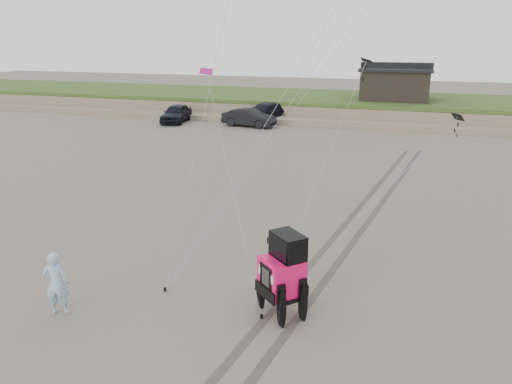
% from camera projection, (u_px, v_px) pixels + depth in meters
% --- Properties ---
extents(ground, '(160.00, 160.00, 0.00)m').
position_uv_depth(ground, '(251.00, 313.00, 14.03)').
color(ground, '#6B6054').
rests_on(ground, ground).
extents(dune_ridge, '(160.00, 14.25, 1.73)m').
position_uv_depth(dune_ridge, '(372.00, 107.00, 47.88)').
color(dune_ridge, '#7A6B54').
rests_on(dune_ridge, ground).
extents(cabin, '(6.40, 5.40, 3.35)m').
position_uv_depth(cabin, '(395.00, 83.00, 46.13)').
color(cabin, black).
rests_on(cabin, dune_ridge).
extents(truck_a, '(2.51, 4.89, 1.59)m').
position_uv_depth(truck_a, '(176.00, 113.00, 44.42)').
color(truck_a, black).
rests_on(truck_a, ground).
extents(truck_b, '(4.86, 2.37, 1.53)m').
position_uv_depth(truck_b, '(249.00, 118.00, 42.39)').
color(truck_b, black).
rests_on(truck_b, ground).
extents(truck_c, '(4.47, 6.12, 1.65)m').
position_uv_depth(truck_c, '(265.00, 113.00, 44.67)').
color(truck_c, black).
rests_on(truck_c, ground).
extents(jeep, '(5.14, 5.23, 1.91)m').
position_uv_depth(jeep, '(282.00, 283.00, 13.71)').
color(jeep, '#FF1263').
rests_on(jeep, ground).
extents(man, '(0.79, 0.65, 1.86)m').
position_uv_depth(man, '(57.00, 283.00, 13.76)').
color(man, '#92CAE2').
rests_on(man, ground).
extents(stake_main, '(0.08, 0.08, 0.12)m').
position_uv_depth(stake_main, '(165.00, 289.00, 15.21)').
color(stake_main, black).
rests_on(stake_main, ground).
extents(stake_aux, '(0.08, 0.08, 0.12)m').
position_uv_depth(stake_aux, '(261.00, 316.00, 13.76)').
color(stake_aux, black).
rests_on(stake_aux, ground).
extents(tire_tracks, '(5.22, 29.74, 0.01)m').
position_uv_depth(tire_tracks, '(357.00, 223.00, 20.73)').
color(tire_tracks, '#4C443D').
rests_on(tire_tracks, ground).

